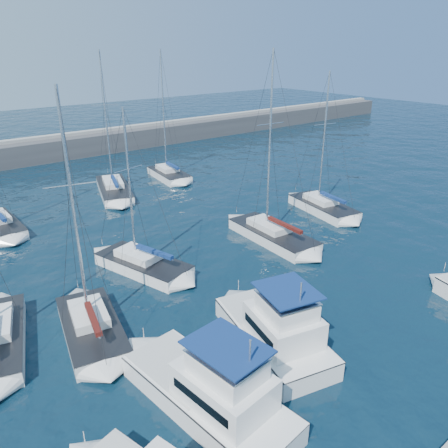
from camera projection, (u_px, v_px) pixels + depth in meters
ground at (292, 330)px, 26.32m from camera, size 220.00×220.00×0.00m
breakwater at (31, 154)px, 63.54m from camera, size 160.00×6.00×4.45m
motor_yacht_port_inner at (213, 393)px, 20.05m from camera, size 4.37×9.51×4.69m
motor_yacht_stbd_inner at (277, 332)px, 24.31m from camera, size 5.48×8.76×4.69m
sailboat_mid_b at (91, 328)px, 25.67m from camera, size 4.50×7.79×14.56m
sailboat_mid_c at (143, 265)px, 33.03m from camera, size 4.99×8.21×12.46m
sailboat_mid_d at (272, 235)px, 38.15m from camera, size 3.67×9.02×16.05m
sailboat_mid_e at (323, 207)px, 44.61m from camera, size 4.43×8.29×14.02m
sailboat_back_b at (114, 189)px, 49.98m from camera, size 6.00×10.15×15.79m
sailboat_back_c at (169, 174)px, 55.64m from camera, size 3.95×7.58×15.76m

